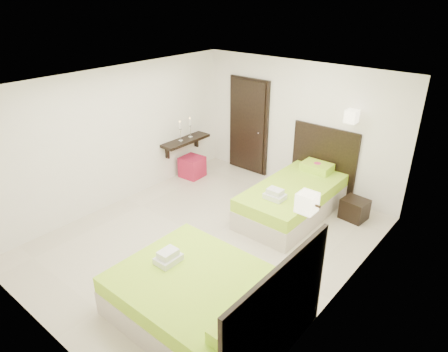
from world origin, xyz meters
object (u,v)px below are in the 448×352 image
Objects in this scene: nightstand at (354,209)px; bed_double at (208,300)px; bed_single at (295,197)px; ottoman at (192,167)px.

bed_double is at bearing -90.26° from nightstand.
bed_single reaches higher than ottoman.
ottoman is (-3.15, 2.96, -0.10)m from bed_double.
bed_single reaches higher than bed_double.
bed_single is at bearing 1.56° from ottoman.
bed_double is 5.14× the size of nightstand.
bed_single reaches higher than nightstand.
nightstand is at bearing 29.00° from bed_single.
bed_single is 5.00× the size of ottoman.
ottoman is at bearing -178.44° from bed_single.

